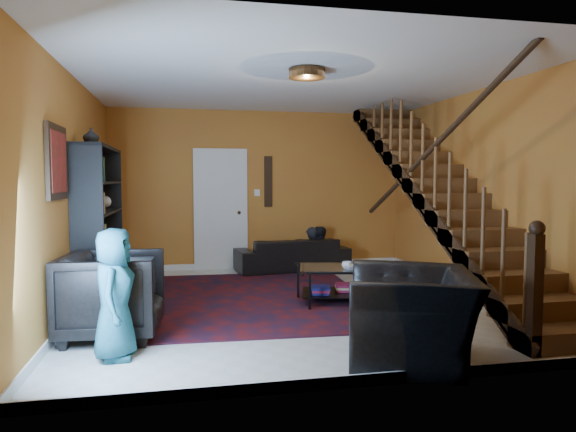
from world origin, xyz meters
name	(u,v)px	position (x,y,z in m)	size (l,w,h in m)	color
floor	(291,303)	(0.00, 0.00, 0.00)	(5.50, 5.50, 0.00)	beige
room	(185,283)	(-1.33, 1.33, 0.05)	(5.50, 5.50, 5.50)	#B56128
staircase	(445,193)	(2.12, 0.00, 1.40)	(0.95, 5.02, 3.18)	brown
bookshelf	(100,227)	(-2.40, 0.60, 0.96)	(0.35, 1.80, 2.00)	black
door	(221,211)	(-0.70, 2.73, 1.02)	(0.82, 0.05, 2.05)	silver
framed_picture	(57,162)	(-2.57, -0.90, 1.75)	(0.04, 0.74, 0.74)	maroon
wall_hanging	(268,181)	(0.15, 2.73, 1.55)	(0.14, 0.03, 0.90)	black
ceiling_fixture	(307,74)	(0.00, -0.80, 2.74)	(0.40, 0.40, 0.10)	#3F2814
rug	(249,298)	(-0.51, 0.31, 0.01)	(3.09, 3.53, 0.02)	#480C0D
sofa	(292,254)	(0.50, 2.30, 0.28)	(1.93, 0.76, 0.57)	black
armchair_left	(113,295)	(-2.05, -1.06, 0.43)	(0.92, 0.95, 0.86)	black
armchair_right	(411,316)	(0.60, -2.25, 0.39)	(1.20, 1.05, 0.78)	black
person_adult_a	(311,261)	(0.86, 2.35, 0.15)	(0.44, 0.29, 1.21)	black
person_adult_b	(318,260)	(0.98, 2.35, 0.15)	(0.59, 0.46, 1.21)	black
person_child	(114,294)	(-1.95, -1.71, 0.58)	(0.57, 0.37, 1.16)	#1A5864
coffee_table	(347,282)	(0.71, -0.12, 0.27)	(1.33, 0.96, 0.46)	black
cup_a	(347,265)	(0.66, -0.27, 0.51)	(0.12, 0.12, 0.10)	#999999
cup_b	(369,264)	(0.95, -0.27, 0.51)	(0.10, 0.10, 0.10)	#999999
bowl	(351,267)	(0.70, -0.29, 0.49)	(0.21, 0.21, 0.05)	#999999
vase	(91,136)	(-2.41, 0.10, 2.10)	(0.18, 0.18, 0.19)	#999999
popcorn_bucket	(115,314)	(-2.10, -0.53, 0.10)	(0.13, 0.13, 0.15)	red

